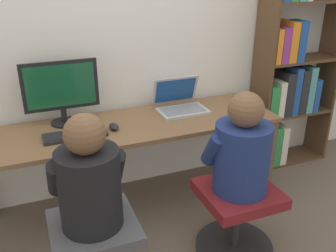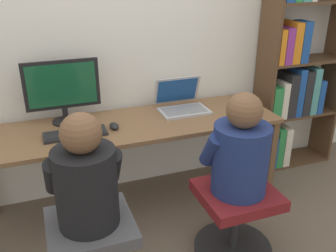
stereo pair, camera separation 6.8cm
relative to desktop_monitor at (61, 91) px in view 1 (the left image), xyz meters
The scene contains 12 objects.
ground_plane 1.16m from the desktop_monitor, 48.43° to the right, with size 14.00×14.00×0.00m, color brown.
wall_back 0.60m from the desktop_monitor, 23.65° to the left, with size 10.00×0.05×2.60m.
desk 0.57m from the desktop_monitor, 22.72° to the right, with size 2.14×0.62×0.70m.
desktop_monitor is the anchor object (origin of this frame).
laptop 0.90m from the desktop_monitor, ahead, with size 0.37×0.32×0.24m.
keyboard 0.34m from the desktop_monitor, 82.61° to the right, with size 0.41×0.15×0.03m.
computer_mouse_by_keyboard 0.44m from the desktop_monitor, 37.31° to the right, with size 0.06×0.11×0.04m.
office_chair_left 1.12m from the desktop_monitor, 89.72° to the right, with size 0.51×0.51×0.47m.
office_chair_right 1.45m from the desktop_monitor, 44.29° to the right, with size 0.51×0.51×0.47m.
person_at_monitor 0.90m from the desktop_monitor, 89.72° to the right, with size 0.40×0.33×0.64m.
person_at_laptop 1.29m from the desktop_monitor, 44.16° to the right, with size 0.41×0.34×0.63m.
bookshelf 1.93m from the desktop_monitor, ahead, with size 0.74×0.28×1.97m.
Camera 1 is at (-0.67, -2.06, 1.77)m, focal length 40.00 mm.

